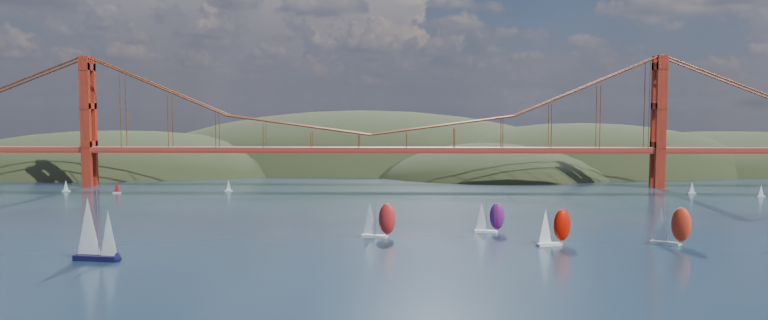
{
  "coord_description": "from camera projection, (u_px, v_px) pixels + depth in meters",
  "views": [
    {
      "loc": [
        13.07,
        -134.33,
        35.2
      ],
      "look_at": [
        7.68,
        90.0,
        18.19
      ],
      "focal_mm": 35.0,
      "sensor_mm": 36.0,
      "label": 1
    }
  ],
  "objects": [
    {
      "name": "ground",
      "position": [
        330.0,
        296.0,
        136.88
      ],
      "size": [
        1200.0,
        1200.0,
        0.0
      ],
      "primitive_type": "plane",
      "color": "black",
      "rests_on": "ground"
    },
    {
      "name": "headlands",
      "position": [
        459.0,
        190.0,
        414.16
      ],
      "size": [
        725.0,
        225.0,
        96.0
      ],
      "color": "black",
      "rests_on": "ground"
    },
    {
      "name": "bridge",
      "position": [
        367.0,
        110.0,
        313.92
      ],
      "size": [
        552.0,
        12.0,
        55.0
      ],
      "color": "#973427",
      "rests_on": "ground"
    },
    {
      "name": "sloop_navy",
      "position": [
        94.0,
        230.0,
        167.31
      ],
      "size": [
        10.53,
        6.43,
        15.86
      ],
      "rotation": [
        0.0,
        0.0,
        -0.14
      ],
      "color": "black",
      "rests_on": "ground"
    },
    {
      "name": "racer_0",
      "position": [
        378.0,
        219.0,
        195.73
      ],
      "size": [
        9.29,
        5.07,
        10.42
      ],
      "rotation": [
        0.0,
        0.0,
        -0.22
      ],
      "color": "silver",
      "rests_on": "ground"
    },
    {
      "name": "racer_1",
      "position": [
        553.0,
        226.0,
        184.93
      ],
      "size": [
        9.2,
        5.77,
        10.29
      ],
      "rotation": [
        0.0,
        0.0,
        0.33
      ],
      "color": "silver",
      "rests_on": "ground"
    },
    {
      "name": "racer_2",
      "position": [
        670.0,
        224.0,
        185.65
      ],
      "size": [
        9.68,
        7.49,
        10.97
      ],
      "rotation": [
        0.0,
        0.0,
        -0.52
      ],
      "color": "silver",
      "rests_on": "ground"
    },
    {
      "name": "racer_rwb",
      "position": [
        489.0,
        217.0,
        203.49
      ],
      "size": [
        8.25,
        3.78,
        9.33
      ],
      "rotation": [
        0.0,
        0.0,
        -0.12
      ],
      "color": "white",
      "rests_on": "ground"
    },
    {
      "name": "distant_boat_1",
      "position": [
        66.0,
        186.0,
        298.92
      ],
      "size": [
        3.0,
        2.0,
        4.7
      ],
      "color": "silver",
      "rests_on": "ground"
    },
    {
      "name": "distant_boat_2",
      "position": [
        117.0,
        187.0,
        292.5
      ],
      "size": [
        3.0,
        2.0,
        4.7
      ],
      "color": "silver",
      "rests_on": "ground"
    },
    {
      "name": "distant_boat_3",
      "position": [
        229.0,
        185.0,
        299.49
      ],
      "size": [
        3.0,
        2.0,
        4.7
      ],
      "color": "silver",
      "rests_on": "ground"
    },
    {
      "name": "distant_boat_4",
      "position": [
        692.0,
        187.0,
        292.03
      ],
      "size": [
        3.0,
        2.0,
        4.7
      ],
      "color": "silver",
      "rests_on": "ground"
    },
    {
      "name": "distant_boat_5",
      "position": [
        761.0,
        191.0,
        280.97
      ],
      "size": [
        3.0,
        2.0,
        4.7
      ],
      "color": "silver",
      "rests_on": "ground"
    }
  ]
}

